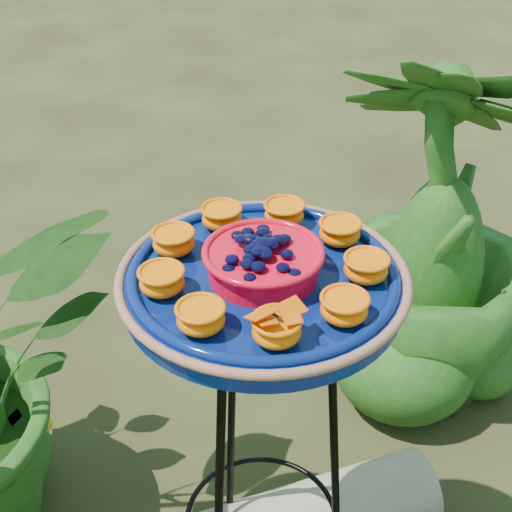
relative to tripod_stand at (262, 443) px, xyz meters
name	(u,v)px	position (x,y,z in m)	size (l,w,h in m)	color
tripod_stand	(262,443)	(0.00, 0.00, 0.00)	(0.38, 0.38, 0.91)	black
feeder_dish	(263,276)	(0.00, 0.00, 0.40)	(0.53, 0.53, 0.11)	#071857
shrub_back_right	(440,230)	(0.72, 0.61, 0.00)	(0.61, 0.61, 1.10)	#174612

